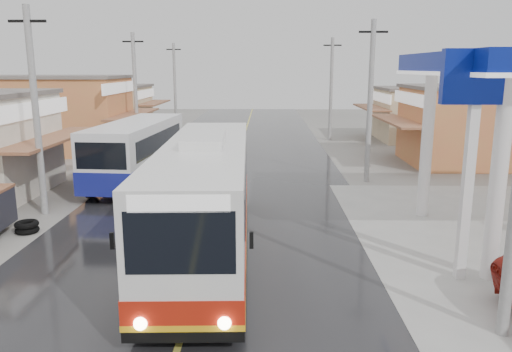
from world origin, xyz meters
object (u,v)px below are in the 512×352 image
(coach_bus, at_px, (206,196))
(second_bus, at_px, (137,150))
(cyclist, at_px, (159,183))
(tyre_stack, at_px, (27,227))

(coach_bus, xyz_separation_m, second_bus, (-4.60, 9.61, -0.15))
(coach_bus, bearing_deg, cyclist, 111.82)
(second_bus, bearing_deg, coach_bus, -60.32)
(coach_bus, distance_m, cyclist, 7.42)
(coach_bus, height_order, second_bus, coach_bus)
(tyre_stack, bearing_deg, second_bus, 75.91)
(coach_bus, xyz_separation_m, cyclist, (-2.95, 6.71, -1.17))
(coach_bus, bearing_deg, tyre_stack, 163.88)
(second_bus, bearing_deg, tyre_stack, -99.97)
(second_bus, height_order, cyclist, second_bus)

